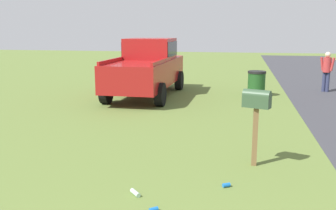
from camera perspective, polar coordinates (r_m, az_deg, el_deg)
mailbox at (r=6.84m, az=13.22°, el=-0.05°), size 0.35×0.52×1.39m
pickup_truck at (r=14.03m, az=-3.12°, el=5.95°), size 5.20×2.16×2.09m
trash_bin at (r=14.24m, az=13.22°, el=3.17°), size 0.66×0.66×0.93m
pedestrian at (r=16.06m, az=22.87°, el=5.03°), size 0.30×0.52×1.56m
litter_can_midfield_b at (r=6.11m, az=8.81°, el=-11.87°), size 0.12×0.14×0.07m
litter_bottle_far_scatter at (r=5.79m, az=-4.97°, el=-13.09°), size 0.21×0.20×0.07m
litter_can_by_mailbox at (r=5.30m, az=-2.18°, el=-15.51°), size 0.13×0.13×0.07m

